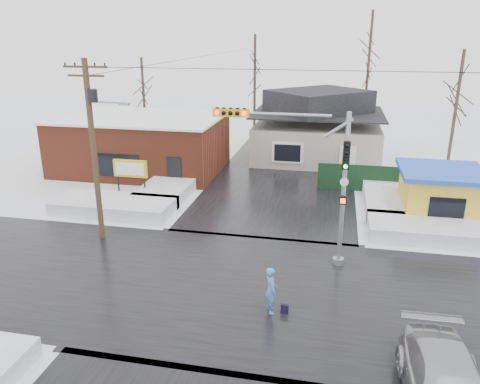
% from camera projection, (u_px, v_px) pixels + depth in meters
% --- Properties ---
extents(ground, '(120.00, 120.00, 0.00)m').
position_uv_depth(ground, '(240.00, 288.00, 19.48)').
color(ground, white).
rests_on(ground, ground).
extents(road_ns, '(10.00, 120.00, 0.02)m').
position_uv_depth(road_ns, '(240.00, 288.00, 19.48)').
color(road_ns, black).
rests_on(road_ns, ground).
extents(road_ew, '(120.00, 10.00, 0.02)m').
position_uv_depth(road_ew, '(240.00, 288.00, 19.48)').
color(road_ew, black).
rests_on(road_ew, ground).
extents(snowbank_nw, '(7.00, 3.00, 0.80)m').
position_uv_depth(snowbank_nw, '(115.00, 206.00, 27.57)').
color(snowbank_nw, white).
rests_on(snowbank_nw, ground).
extents(snowbank_ne, '(7.00, 3.00, 0.80)m').
position_uv_depth(snowbank_ne, '(438.00, 231.00, 24.11)').
color(snowbank_ne, white).
rests_on(snowbank_ne, ground).
extents(snowbank_nside_w, '(3.00, 8.00, 0.80)m').
position_uv_depth(snowbank_nside_w, '(175.00, 183.00, 31.82)').
color(snowbank_nside_w, white).
rests_on(snowbank_nside_w, ground).
extents(snowbank_nside_e, '(3.00, 8.00, 0.80)m').
position_uv_depth(snowbank_nside_e, '(389.00, 197.00, 29.13)').
color(snowbank_nside_e, white).
rests_on(snowbank_nside_e, ground).
extents(traffic_signal, '(6.05, 0.68, 7.00)m').
position_uv_depth(traffic_signal, '(308.00, 167.00, 20.30)').
color(traffic_signal, gray).
rests_on(traffic_signal, ground).
extents(utility_pole, '(3.15, 0.44, 9.00)m').
position_uv_depth(utility_pole, '(94.00, 141.00, 22.59)').
color(utility_pole, '#382619').
rests_on(utility_pole, ground).
extents(brick_building, '(12.20, 8.20, 4.12)m').
position_uv_depth(brick_building, '(142.00, 143.00, 35.74)').
color(brick_building, maroon).
rests_on(brick_building, ground).
extents(marquee_sign, '(2.20, 0.21, 2.55)m').
position_uv_depth(marquee_sign, '(130.00, 170.00, 29.39)').
color(marquee_sign, black).
rests_on(marquee_sign, ground).
extents(house, '(10.40, 8.40, 5.76)m').
position_uv_depth(house, '(317.00, 128.00, 38.64)').
color(house, '#A7A197').
rests_on(house, ground).
extents(kiosk, '(4.60, 4.60, 2.88)m').
position_uv_depth(kiosk, '(440.00, 193.00, 26.45)').
color(kiosk, yellow).
rests_on(kiosk, ground).
extents(fence, '(8.00, 0.12, 1.80)m').
position_uv_depth(fence, '(379.00, 179.00, 30.92)').
color(fence, black).
rests_on(fence, ground).
extents(tree_far_left, '(3.00, 3.00, 10.00)m').
position_uv_depth(tree_far_left, '(255.00, 58.00, 41.78)').
color(tree_far_left, '#332821').
rests_on(tree_far_left, ground).
extents(tree_far_mid, '(3.00, 3.00, 12.00)m').
position_uv_depth(tree_far_mid, '(371.00, 39.00, 41.20)').
color(tree_far_mid, '#332821').
rests_on(tree_far_mid, ground).
extents(tree_far_right, '(3.00, 3.00, 9.00)m').
position_uv_depth(tree_far_right, '(461.00, 76.00, 33.41)').
color(tree_far_right, '#332821').
rests_on(tree_far_right, ground).
extents(tree_far_west, '(3.00, 3.00, 8.00)m').
position_uv_depth(tree_far_west, '(142.00, 76.00, 42.35)').
color(tree_far_west, '#332821').
rests_on(tree_far_west, ground).
extents(pedestrian, '(0.66, 0.79, 1.85)m').
position_uv_depth(pedestrian, '(271.00, 290.00, 17.52)').
color(pedestrian, '#4775C7').
rests_on(pedestrian, ground).
extents(shopping_bag, '(0.30, 0.17, 0.35)m').
position_uv_depth(shopping_bag, '(285.00, 309.00, 17.66)').
color(shopping_bag, black).
rests_on(shopping_bag, ground).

